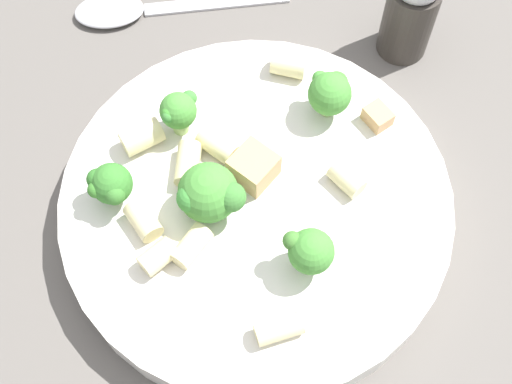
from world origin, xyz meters
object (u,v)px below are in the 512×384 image
object	(u,v)px
rigatoni_2	(279,329)
rigatoni_5	(143,220)
broccoli_floret_1	(110,185)
chicken_chunk_1	(254,167)
broccoli_floret_4	(306,253)
rigatoni_8	(158,256)
rigatoni_0	(347,179)
pepper_shaker	(412,6)
rigatoni_4	(188,164)
broccoli_floret_2	(178,112)
chicken_chunk_0	(375,113)
broccoli_floret_3	(209,193)
rigatoni_7	(289,65)
spoon	(138,9)
rigatoni_6	(220,144)
pasta_bowl	(256,206)
broccoli_floret_0	(330,92)
rigatoni_3	(142,137)
rigatoni_1	(191,246)

from	to	relation	value
rigatoni_2	rigatoni_5	distance (m)	0.11
broccoli_floret_1	chicken_chunk_1	distance (m)	0.10
broccoli_floret_4	rigatoni_8	bearing A→B (deg)	-37.96
rigatoni_0	pepper_shaker	bearing A→B (deg)	-147.16
broccoli_floret_1	rigatoni_4	xyz separation A→B (m)	(-0.05, 0.01, -0.01)
rigatoni_0	broccoli_floret_2	bearing A→B (deg)	-56.42
rigatoni_2	chicken_chunk_0	distance (m)	0.17
broccoli_floret_3	rigatoni_5	world-z (taller)	broccoli_floret_3
broccoli_floret_3	rigatoni_2	size ratio (longest dim) A/B	1.42
broccoli_floret_4	broccoli_floret_1	bearing A→B (deg)	-56.75
broccoli_floret_2	rigatoni_5	xyz separation A→B (m)	(0.06, 0.05, -0.02)
rigatoni_7	spoon	distance (m)	0.15
rigatoni_6	chicken_chunk_0	xyz separation A→B (m)	(-0.10, 0.04, -0.00)
broccoli_floret_3	rigatoni_8	size ratio (longest dim) A/B	1.77
broccoli_floret_3	pepper_shaker	distance (m)	0.22
broccoli_floret_3	rigatoni_2	xyz separation A→B (m)	(0.01, 0.09, -0.01)
broccoli_floret_2	rigatoni_2	size ratio (longest dim) A/B	1.26
pasta_bowl	spoon	xyz separation A→B (m)	(-0.03, -0.21, -0.01)
broccoli_floret_2	broccoli_floret_3	bearing A→B (deg)	75.18
broccoli_floret_0	rigatoni_2	distance (m)	0.17
rigatoni_3	rigatoni_2	bearing A→B (deg)	89.06
rigatoni_2	rigatoni_4	distance (m)	0.13
rigatoni_0	broccoli_floret_4	bearing A→B (deg)	27.49
pasta_bowl	broccoli_floret_4	xyz separation A→B (m)	(0.00, 0.06, 0.04)
broccoli_floret_3	chicken_chunk_0	distance (m)	0.13
broccoli_floret_1	rigatoni_1	distance (m)	0.07
rigatoni_4	rigatoni_6	distance (m)	0.03
spoon	rigatoni_4	bearing A→B (deg)	71.85
spoon	rigatoni_1	bearing A→B (deg)	68.50
chicken_chunk_0	pepper_shaker	size ratio (longest dim) A/B	0.20
spoon	pepper_shaker	bearing A→B (deg)	135.14
broccoli_floret_1	broccoli_floret_4	size ratio (longest dim) A/B	0.89
broccoli_floret_4	rigatoni_0	size ratio (longest dim) A/B	1.59
broccoli_floret_2	broccoli_floret_3	size ratio (longest dim) A/B	0.89
rigatoni_2	rigatoni_7	world-z (taller)	rigatoni_7
chicken_chunk_0	broccoli_floret_4	bearing A→B (deg)	29.05
rigatoni_6	pepper_shaker	distance (m)	0.18
rigatoni_0	pepper_shaker	size ratio (longest dim) A/B	0.25
broccoli_floret_3	rigatoni_7	distance (m)	0.12
broccoli_floret_0	rigatoni_2	size ratio (longest dim) A/B	1.30
rigatoni_6	broccoli_floret_0	bearing A→B (deg)	167.96
rigatoni_0	rigatoni_1	world-z (taller)	same
rigatoni_1	rigatoni_7	bearing A→B (deg)	-150.33
broccoli_floret_1	rigatoni_1	size ratio (longest dim) A/B	1.21
broccoli_floret_1	broccoli_floret_0	bearing A→B (deg)	170.29
chicken_chunk_1	rigatoni_5	bearing A→B (deg)	-7.78
broccoli_floret_2	pepper_shaker	world-z (taller)	pepper_shaker
broccoli_floret_2	rigatoni_1	distance (m)	0.09
rigatoni_5	pepper_shaker	size ratio (longest dim) A/B	0.27
broccoli_floret_1	chicken_chunk_1	size ratio (longest dim) A/B	1.27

